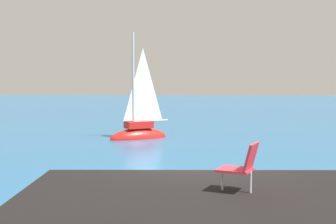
{
  "coord_description": "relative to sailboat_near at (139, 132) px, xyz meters",
  "views": [
    {
      "loc": [
        0.07,
        -10.18,
        2.86
      ],
      "look_at": [
        -1.18,
        9.31,
        1.51
      ],
      "focal_mm": 48.14,
      "sensor_mm": 36.0,
      "label": 1
    }
  ],
  "objects": [
    {
      "name": "sailboat_near",
      "position": [
        0.0,
        0.0,
        0.0
      ],
      "size": [
        3.12,
        2.46,
        5.77
      ],
      "rotation": [
        0.0,
        0.0,
        3.69
      ],
      "color": "red",
      "rests_on": "ground"
    },
    {
      "name": "boulder_inland",
      "position": [
        1.23,
        -12.69,
        -0.31
      ],
      "size": [
        1.47,
        1.73,
        1.06
      ],
      "primitive_type": "cube",
      "rotation": [
        -0.06,
        0.17,
        1.79
      ],
      "color": "black",
      "rests_on": "ground"
    },
    {
      "name": "ground_plane",
      "position": [
        2.8,
        -11.95,
        -0.31
      ],
      "size": [
        160.0,
        160.0,
        0.0
      ],
      "primitive_type": "plane",
      "color": "#236093"
    },
    {
      "name": "beach_chair",
      "position": [
        3.59,
        -15.0,
        1.22
      ],
      "size": [
        0.73,
        0.66,
        0.8
      ],
      "rotation": [
        0.0,
        0.0,
        2.77
      ],
      "color": "#E03342",
      "rests_on": "shore_ledge"
    }
  ]
}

